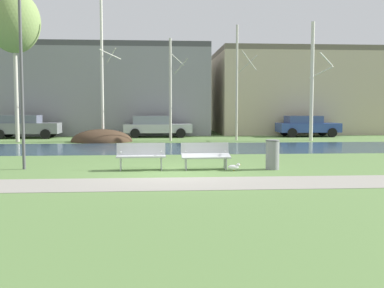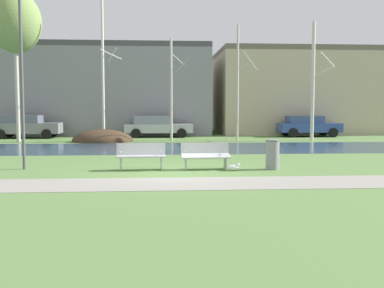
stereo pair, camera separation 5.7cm
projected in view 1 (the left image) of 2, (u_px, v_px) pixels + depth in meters
ground_plane at (167, 146)px, 24.54m from camera, size 120.00×120.00×0.00m
paved_path_strip at (177, 184)px, 12.36m from camera, size 60.00×2.13×0.01m
river_band at (168, 148)px, 23.24m from camera, size 80.00×6.57×0.01m
soil_mound at (102, 142)px, 27.61m from camera, size 3.65×2.85×1.51m
bench_left at (141, 156)px, 15.10m from camera, size 1.61×0.60×0.87m
bench_right at (205, 155)px, 15.25m from camera, size 1.61×0.60×0.87m
trash_bin at (272, 154)px, 15.22m from camera, size 0.47×0.47×0.98m
seagull at (234, 167)px, 14.85m from camera, size 0.44×0.16×0.26m
streetlamp at (21, 49)px, 14.98m from camera, size 0.32×0.32×5.96m
birch_far_left at (14, 23)px, 26.96m from camera, size 3.00×3.00×8.99m
birch_left at (102, 66)px, 27.74m from camera, size 1.24×1.99×8.93m
birch_center_left at (171, 89)px, 28.13m from camera, size 1.15×1.89×6.21m
birch_center at (237, 82)px, 28.56m from camera, size 1.31×2.41×7.09m
birch_center_right at (313, 81)px, 28.19m from camera, size 1.38×2.51×7.21m
parked_van_nearest_grey at (25, 126)px, 30.72m from camera, size 4.40×2.11×1.53m
parked_sedan_second_silver at (156, 126)px, 31.79m from camera, size 4.64×2.03×1.46m
parked_hatch_third_blue at (307, 126)px, 32.42m from camera, size 4.26×2.04×1.46m
building_grey_warehouse at (102, 91)px, 37.23m from camera, size 16.65×9.54×6.75m
building_beige_block at (317, 92)px, 37.98m from camera, size 16.64×8.70×6.59m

